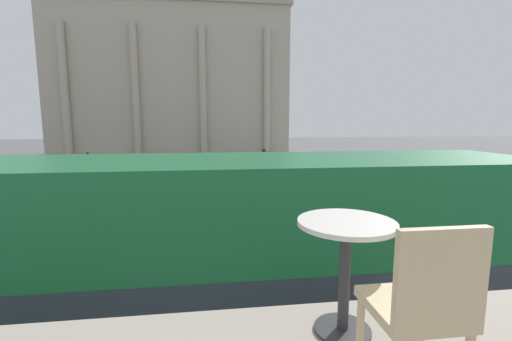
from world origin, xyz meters
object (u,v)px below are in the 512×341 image
(cafe_chair_0, at_px, (422,305))
(pedestrian_yellow, at_px, (66,190))
(traffic_light_near, at_px, (266,185))
(pedestrian_red, at_px, (184,161))
(cafe_dining_table, at_px, (345,251))
(pedestrian_black, at_px, (373,206))
(double_decker_bus, at_px, (208,271))
(traffic_light_mid, at_px, (91,173))
(plaza_building_left, at_px, (175,85))

(cafe_chair_0, xyz_separation_m, pedestrian_yellow, (-9.41, 19.59, -3.15))
(traffic_light_near, relative_size, pedestrian_red, 2.28)
(cafe_dining_table, distance_m, pedestrian_black, 14.46)
(cafe_chair_0, bearing_deg, double_decker_bus, 102.76)
(traffic_light_mid, distance_m, pedestrian_black, 14.46)
(traffic_light_near, height_order, pedestrian_black, traffic_light_near)
(traffic_light_mid, xyz_separation_m, pedestrian_red, (3.70, 15.69, -1.19))
(double_decker_bus, bearing_deg, traffic_light_mid, 120.55)
(double_decker_bus, height_order, plaza_building_left, plaza_building_left)
(double_decker_bus, relative_size, pedestrian_yellow, 6.80)
(plaza_building_left, xyz_separation_m, pedestrian_red, (2.49, -18.17, -9.28))
(double_decker_bus, distance_m, pedestrian_black, 11.63)
(double_decker_bus, bearing_deg, cafe_chair_0, -71.47)
(plaza_building_left, distance_m, traffic_light_mid, 34.83)
(pedestrian_black, xyz_separation_m, pedestrian_yellow, (-15.80, 6.43, -0.10))
(cafe_dining_table, xyz_separation_m, traffic_light_mid, (-7.21, 17.02, -1.94))
(cafe_chair_0, xyz_separation_m, traffic_light_near, (1.08, 11.21, -1.55))
(plaza_building_left, relative_size, pedestrian_yellow, 19.55)
(plaza_building_left, height_order, pedestrian_red, plaza_building_left)
(plaza_building_left, bearing_deg, double_decker_bus, -83.85)
(pedestrian_red, bearing_deg, plaza_building_left, 157.52)
(cafe_chair_0, relative_size, pedestrian_yellow, 0.55)
(pedestrian_black, bearing_deg, plaza_building_left, -92.06)
(cafe_dining_table, xyz_separation_m, cafe_chair_0, (0.11, -0.61, -0.02))
(pedestrian_yellow, bearing_deg, pedestrian_black, 79.66)
(cafe_dining_table, relative_size, pedestrian_black, 0.40)
(traffic_light_mid, bearing_deg, pedestrian_yellow, 136.93)
(cafe_dining_table, distance_m, plaza_building_left, 51.59)
(traffic_light_near, xyz_separation_m, traffic_light_mid, (-8.40, 6.43, -0.37))
(traffic_light_near, bearing_deg, cafe_chair_0, -95.52)
(cafe_chair_0, distance_m, traffic_light_near, 11.37)
(cafe_dining_table, relative_size, plaza_building_left, 0.02)
(double_decker_bus, relative_size, cafe_chair_0, 12.33)
(double_decker_bus, distance_m, cafe_dining_table, 4.16)
(double_decker_bus, bearing_deg, pedestrian_yellow, 124.02)
(plaza_building_left, xyz_separation_m, pedestrian_black, (12.49, -38.32, -9.21))
(double_decker_bus, relative_size, traffic_light_mid, 3.41)
(double_decker_bus, distance_m, plaza_building_left, 48.12)
(double_decker_bus, xyz_separation_m, traffic_light_near, (2.09, 6.92, 0.17))
(traffic_light_mid, xyz_separation_m, pedestrian_black, (13.71, -4.47, -1.12))
(double_decker_bus, height_order, pedestrian_black, double_decker_bus)
(double_decker_bus, bearing_deg, pedestrian_red, 100.39)
(traffic_light_near, xyz_separation_m, pedestrian_black, (5.31, 1.95, -1.49))
(cafe_dining_table, bearing_deg, plaza_building_left, 96.72)
(pedestrian_black, relative_size, pedestrian_yellow, 1.10)
(pedestrian_red, xyz_separation_m, pedestrian_yellow, (-5.79, -13.73, -0.04))
(pedestrian_black, relative_size, pedestrian_red, 1.06)
(cafe_dining_table, distance_m, cafe_chair_0, 0.62)
(double_decker_bus, relative_size, plaza_building_left, 0.35)
(cafe_chair_0, xyz_separation_m, pedestrian_black, (6.39, 13.16, -3.05))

